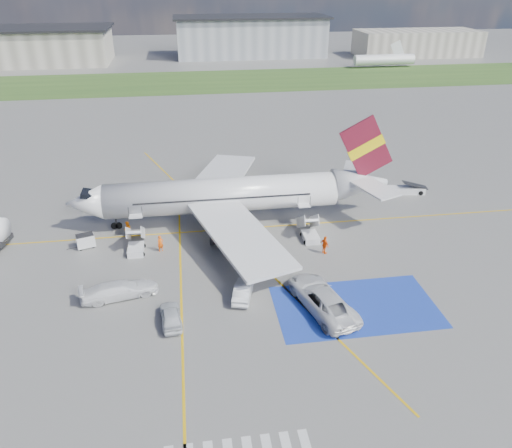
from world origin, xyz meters
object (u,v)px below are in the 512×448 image
(belt_loader, at_px, (405,190))
(van_white_a, at_px, (322,296))
(car_silver_b, at_px, (243,291))
(van_white_b, at_px, (119,288))
(airliner, at_px, (235,194))
(gpu_cart, at_px, (86,242))
(car_silver_a, at_px, (171,316))

(belt_loader, bearing_deg, van_white_a, -120.17)
(car_silver_b, relative_size, van_white_b, 0.82)
(van_white_a, bearing_deg, belt_loader, -141.83)
(airliner, xyz_separation_m, van_white_b, (-11.91, -13.50, -2.40))
(gpu_cart, xyz_separation_m, car_silver_b, (15.25, -11.32, 0.00))
(gpu_cart, height_order, van_white_b, van_white_b)
(airliner, xyz_separation_m, car_silver_a, (-7.36, -17.88, -2.69))
(gpu_cart, distance_m, van_white_a, 25.81)
(airliner, xyz_separation_m, car_silver_b, (-1.02, -15.15, -2.71))
(van_white_a, xyz_separation_m, van_white_b, (-17.43, 4.16, -0.25))
(belt_loader, bearing_deg, gpu_cart, -160.05)
(car_silver_a, bearing_deg, van_white_a, 175.25)
(belt_loader, relative_size, car_silver_a, 1.30)
(car_silver_a, distance_m, car_silver_b, 6.90)
(van_white_a, bearing_deg, airliner, -86.80)
(van_white_a, relative_size, van_white_b, 1.31)
(car_silver_a, xyz_separation_m, van_white_a, (12.88, 0.22, 0.54))
(gpu_cart, distance_m, car_silver_b, 18.99)
(gpu_cart, distance_m, van_white_b, 10.60)
(airliner, distance_m, belt_loader, 23.56)
(van_white_a, distance_m, van_white_b, 17.92)
(car_silver_a, bearing_deg, belt_loader, -148.83)
(airliner, xyz_separation_m, van_white_a, (5.52, -17.66, -2.14))
(belt_loader, relative_size, van_white_a, 0.81)
(belt_loader, bearing_deg, airliner, -160.62)
(car_silver_a, height_order, van_white_a, van_white_a)
(belt_loader, bearing_deg, van_white_b, -144.74)
(airliner, bearing_deg, belt_loader, 11.89)
(airliner, distance_m, gpu_cart, 16.93)
(car_silver_b, bearing_deg, van_white_b, 6.36)
(gpu_cart, height_order, belt_loader, belt_loader)
(airliner, height_order, car_silver_a, airliner)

